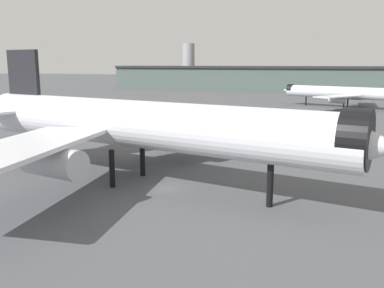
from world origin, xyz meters
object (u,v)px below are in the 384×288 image
at_px(airliner_far_taxiway, 342,93).
at_px(traffic_cone_near_nose, 282,143).
at_px(airliner_near_gate, 141,125).
at_px(traffic_cone_wingtip, 302,145).

distance_m(airliner_far_taxiway, traffic_cone_near_nose, 72.05).
bearing_deg(airliner_far_taxiway, airliner_near_gate, 96.05).
bearing_deg(airliner_far_taxiway, traffic_cone_wingtip, 103.61).
relative_size(airliner_far_taxiway, traffic_cone_wingtip, 72.06).
xyz_separation_m(airliner_near_gate, traffic_cone_near_nose, (12.88, 30.20, -6.84)).
xyz_separation_m(traffic_cone_near_nose, traffic_cone_wingtip, (3.49, 0.03, -0.10)).
xyz_separation_m(airliner_far_taxiway, traffic_cone_wingtip, (-6.21, -71.22, -4.69)).
bearing_deg(traffic_cone_wingtip, traffic_cone_near_nose, -179.47).
height_order(airliner_far_taxiway, traffic_cone_wingtip, airliner_far_taxiway).
distance_m(airliner_far_taxiway, traffic_cone_wingtip, 71.64).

